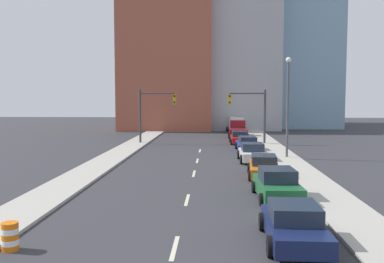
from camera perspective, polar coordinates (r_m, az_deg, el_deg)
The scene contains 22 objects.
sidewalk_left at distance 53.68m, azimuth -6.15°, elevation -0.77°, with size 2.54×93.60×0.15m.
sidewalk_right at distance 53.32m, azimuth 9.21°, elevation -0.84°, with size 2.54×93.60×0.15m.
lane_stripe_at_8m at distance 15.10m, azimuth -2.33°, elevation -15.22°, with size 0.16×2.40×0.01m, color beige.
lane_stripe_at_15m at distance 21.60m, azimuth -0.66°, elevation -9.09°, with size 0.16×2.40×0.01m, color beige.
lane_stripe_at_22m at distance 28.74m, azimuth 0.26°, elevation -5.63°, with size 0.16×2.40×0.01m, color beige.
lane_stripe_at_28m at distance 34.40m, azimuth 0.71°, elevation -3.92°, with size 0.16×2.40×0.01m, color beige.
lane_stripe_at_34m at distance 40.77m, azimuth 1.06°, elevation -2.57°, with size 0.16×2.40×0.01m, color beige.
building_brick_left at distance 70.28m, azimuth -3.13°, elevation 9.35°, with size 14.00×16.00×21.77m.
building_office_center at distance 74.04m, azimuth 6.17°, elevation 9.54°, with size 12.00×20.00×22.92m.
building_glass_right at distance 80.03m, azimuth 13.32°, elevation 14.21°, with size 13.00×20.00×37.14m.
traffic_signal_left at distance 46.65m, azimuth -5.53°, elevation 3.02°, with size 4.06×0.35×5.89m.
traffic_signal_right at distance 46.34m, azimuth 8.25°, elevation 2.98°, with size 4.06×0.35×5.89m.
traffic_barrel at distance 15.93m, azimuth -23.10°, elevation -12.75°, with size 0.56×0.56×0.95m.
street_lamp at distance 36.08m, azimuth 12.65°, elevation 4.09°, with size 0.44×0.44×8.36m.
sedan_navy at distance 15.76m, azimuth 13.45°, elevation -12.02°, with size 2.21×4.44×1.41m.
sedan_green at distance 22.10m, azimuth 11.28°, elevation -7.03°, with size 2.31×4.53×1.55m.
sedan_orange at distance 27.94m, azimuth 9.55°, elevation -4.66°, with size 2.24×4.86×1.40m.
sedan_white at distance 34.33m, azimuth 8.06°, elevation -2.85°, with size 2.25×4.43×1.46m.
sedan_blue at distance 40.96m, azimuth 7.41°, elevation -1.69°, with size 2.23×4.80×1.38m.
sedan_red at distance 47.22m, azimuth 6.37°, elevation -0.84°, with size 2.17×4.38×1.37m.
pickup_truck_maroon at distance 54.68m, azimuth 6.14°, elevation 0.15°, with size 2.55×6.28×2.12m.
box_truck_teal at distance 61.66m, azimuth 5.86°, elevation 0.83°, with size 2.60×5.70×2.20m.
Camera 1 is at (1.32, -5.96, 5.14)m, focal length 40.00 mm.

